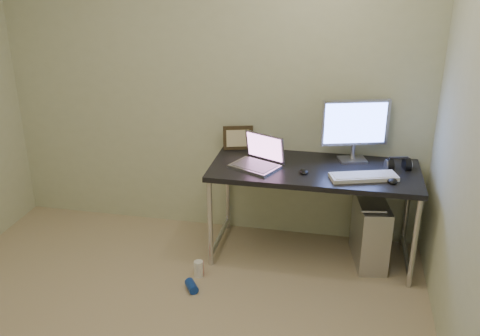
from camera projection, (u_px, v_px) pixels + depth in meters
name	position (u px, v px, depth m)	size (l,w,h in m)	color
wall_back	(211.00, 86.00, 4.29)	(3.50, 0.02, 2.50)	beige
desk	(314.00, 178.00, 4.04)	(1.56, 0.68, 0.75)	black
tower_computer	(370.00, 232.00, 4.11)	(0.29, 0.52, 0.54)	#B2B2B7
cable_a	(364.00, 198.00, 4.33)	(0.01, 0.01, 0.70)	black
cable_b	(376.00, 202.00, 4.30)	(0.01, 0.01, 0.72)	black
can_red	(199.00, 269.00, 3.99)	(0.06, 0.06, 0.12)	#B80F13
can_white	(199.00, 269.00, 3.98)	(0.07, 0.07, 0.13)	white
can_blue	(192.00, 286.00, 3.83)	(0.07, 0.07, 0.12)	#13379D
laptop	(259.00, 159.00, 4.03)	(0.42, 0.39, 0.23)	#ABA9B1
monitor	(355.00, 125.00, 4.05)	(0.50, 0.20, 0.48)	#ABA9B1
keyboard	(364.00, 177.00, 3.82)	(0.48, 0.16, 0.03)	white
mouse_right	(392.00, 180.00, 3.76)	(0.07, 0.11, 0.04)	black
mouse_left	(304.00, 171.00, 3.91)	(0.06, 0.10, 0.03)	black
headphones	(398.00, 165.00, 3.98)	(0.20, 0.12, 0.12)	black
picture_frame	(238.00, 138.00, 4.35)	(0.24, 0.03, 0.19)	#2D2314
webcam	(269.00, 140.00, 4.30)	(0.05, 0.04, 0.13)	silver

